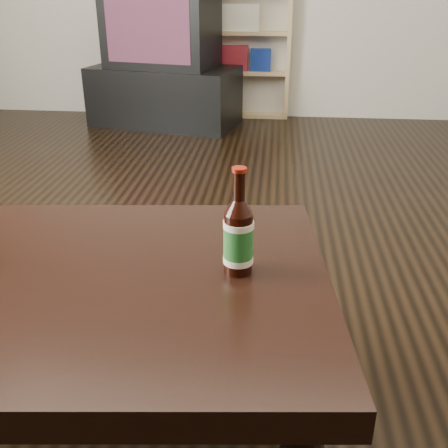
# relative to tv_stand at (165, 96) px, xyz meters

# --- Properties ---
(floor) EXTENTS (5.00, 6.00, 0.01)m
(floor) POSITION_rel_tv_stand_xyz_m (0.46, -2.64, -0.23)
(floor) COLOR black
(floor) RESTS_ON ground
(tv_stand) EXTENTS (1.20, 0.78, 0.44)m
(tv_stand) POSITION_rel_tv_stand_xyz_m (0.00, 0.00, 0.00)
(tv_stand) COLOR black
(tv_stand) RESTS_ON floor
(tv) EXTENTS (0.87, 0.65, 0.59)m
(tv) POSITION_rel_tv_stand_xyz_m (-0.00, -0.00, 0.52)
(tv) COLOR black
(tv) RESTS_ON tv_stand
(bookshelf) EXTENTS (0.72, 0.33, 1.33)m
(bookshelf) POSITION_rel_tv_stand_xyz_m (0.60, 0.43, 0.47)
(bookshelf) COLOR #A48154
(bookshelf) RESTS_ON floor
(coffee_table) EXTENTS (1.37, 0.88, 0.49)m
(coffee_table) POSITION_rel_tv_stand_xyz_m (0.35, -3.17, 0.20)
(coffee_table) COLOR black
(coffee_table) RESTS_ON floor
(beer_bottle) EXTENTS (0.08, 0.08, 0.23)m
(beer_bottle) POSITION_rel_tv_stand_xyz_m (0.81, -3.11, 0.35)
(beer_bottle) COLOR black
(beer_bottle) RESTS_ON coffee_table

